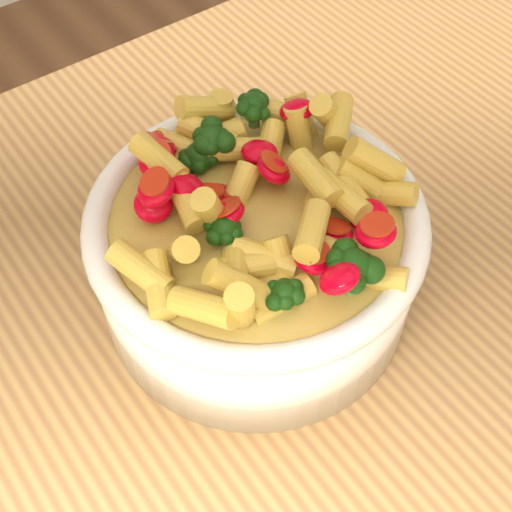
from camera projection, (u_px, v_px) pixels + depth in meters
table at (202, 430)px, 0.63m from camera, size 1.20×0.80×0.90m
serving_bowl at (256, 255)px, 0.55m from camera, size 0.25×0.25×0.11m
pasta_salad at (256, 196)px, 0.50m from camera, size 0.20×0.20×0.05m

